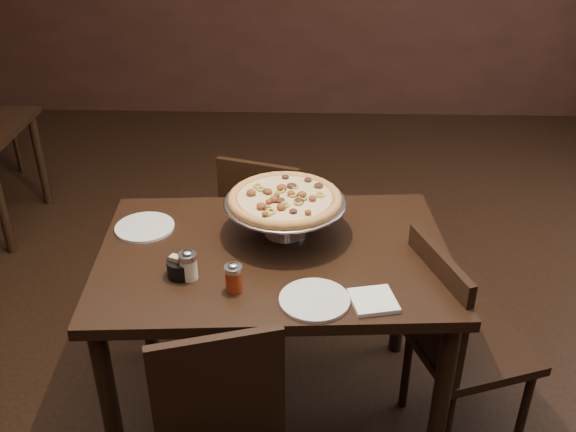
{
  "coord_description": "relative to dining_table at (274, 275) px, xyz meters",
  "views": [
    {
      "loc": [
        0.06,
        -2.1,
        2.11
      ],
      "look_at": [
        -0.01,
        -0.06,
        0.93
      ],
      "focal_mm": 40.0,
      "sensor_mm": 36.0,
      "label": 1
    }
  ],
  "objects": [
    {
      "name": "chair_far",
      "position": [
        -0.08,
        0.77,
        -0.23
      ],
      "size": [
        0.5,
        0.5,
        0.86
      ],
      "rotation": [
        0.0,
        0.0,
        2.84
      ],
      "color": "black",
      "rests_on": "ground"
    },
    {
      "name": "serving_spatula",
      "position": [
        0.11,
        -0.05,
        0.26
      ],
      "size": [
        0.16,
        0.16,
        0.02
      ],
      "rotation": [
        0.0,
        0.0,
        -1.04
      ],
      "color": "silver",
      "rests_on": "pizza_stand"
    },
    {
      "name": "plate_near",
      "position": [
        0.15,
        -0.3,
        0.11
      ],
      "size": [
        0.24,
        0.24,
        0.01
      ],
      "primitive_type": "cylinder",
      "color": "silver",
      "rests_on": "dining_table"
    },
    {
      "name": "room",
      "position": [
        0.12,
        0.13,
        0.7
      ],
      "size": [
        6.04,
        7.04,
        2.84
      ],
      "color": "black",
      "rests_on": "ground"
    },
    {
      "name": "dining_table",
      "position": [
        0.0,
        0.0,
        0.0
      ],
      "size": [
        1.35,
        0.95,
        0.81
      ],
      "rotation": [
        0.0,
        0.0,
        0.07
      ],
      "color": "black",
      "rests_on": "ground"
    },
    {
      "name": "parmesan_shaker",
      "position": [
        -0.29,
        -0.18,
        0.16
      ],
      "size": [
        0.06,
        0.06,
        0.11
      ],
      "color": "beige",
      "rests_on": "dining_table"
    },
    {
      "name": "napkin_stack",
      "position": [
        0.34,
        -0.3,
        0.11
      ],
      "size": [
        0.17,
        0.17,
        0.02
      ],
      "primitive_type": "cube",
      "rotation": [
        0.0,
        0.0,
        0.22
      ],
      "color": "white",
      "rests_on": "dining_table"
    },
    {
      "name": "pizza_stand",
      "position": [
        0.04,
        0.12,
        0.26
      ],
      "size": [
        0.46,
        0.46,
        0.19
      ],
      "color": "silver",
      "rests_on": "dining_table"
    },
    {
      "name": "packet_caddy",
      "position": [
        -0.32,
        -0.16,
        0.14
      ],
      "size": [
        0.1,
        0.1,
        0.08
      ],
      "rotation": [
        0.0,
        0.0,
        -0.42
      ],
      "color": "black",
      "rests_on": "dining_table"
    },
    {
      "name": "plate_left",
      "position": [
        -0.52,
        0.15,
        0.11
      ],
      "size": [
        0.23,
        0.23,
        0.01
      ],
      "primitive_type": "cylinder",
      "color": "silver",
      "rests_on": "dining_table"
    },
    {
      "name": "chair_side",
      "position": [
        0.7,
        -0.09,
        -0.21
      ],
      "size": [
        0.53,
        0.53,
        0.9
      ],
      "rotation": [
        0.0,
        0.0,
        1.9
      ],
      "color": "black",
      "rests_on": "ground"
    },
    {
      "name": "pepper_flake_shaker",
      "position": [
        -0.12,
        -0.24,
        0.16
      ],
      "size": [
        0.06,
        0.06,
        0.11
      ],
      "color": "maroon",
      "rests_on": "dining_table"
    }
  ]
}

